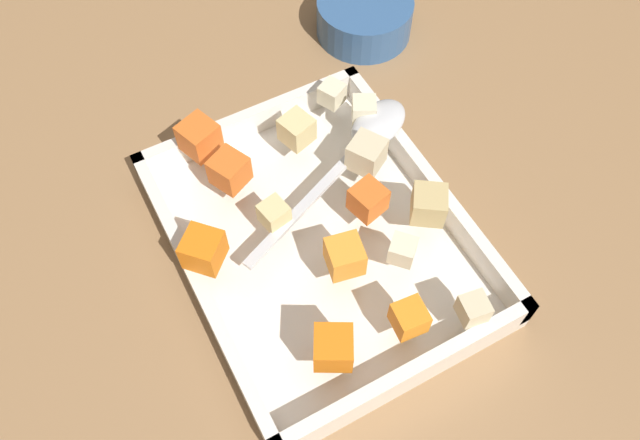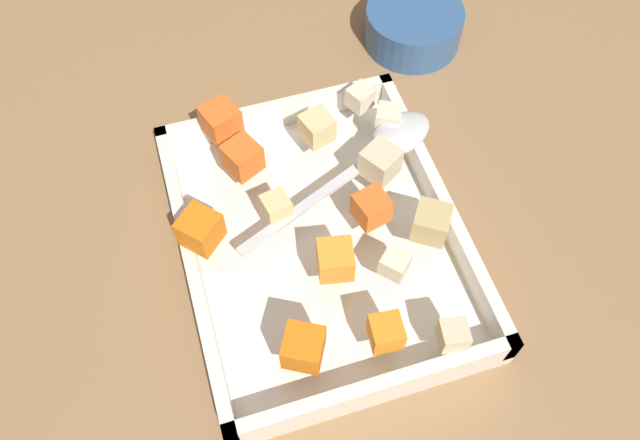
% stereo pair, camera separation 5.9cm
% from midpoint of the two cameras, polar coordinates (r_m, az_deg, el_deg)
% --- Properties ---
extents(ground_plane, '(4.00, 4.00, 0.00)m').
position_cam_midpoint_polar(ground_plane, '(0.64, -0.60, -2.89)').
color(ground_plane, '#936D47').
extents(baking_dish, '(0.33, 0.26, 0.05)m').
position_cam_midpoint_polar(baking_dish, '(0.63, -2.69, -2.24)').
color(baking_dish, white).
rests_on(baking_dish, ground_plane).
extents(carrot_chunk_near_left, '(0.04, 0.04, 0.03)m').
position_cam_midpoint_polar(carrot_chunk_near_left, '(0.57, -0.75, -3.54)').
color(carrot_chunk_near_left, orange).
rests_on(carrot_chunk_near_left, baking_dish).
extents(carrot_chunk_corner_nw, '(0.04, 0.04, 0.03)m').
position_cam_midpoint_polar(carrot_chunk_corner_nw, '(0.53, -2.04, -11.67)').
color(carrot_chunk_corner_nw, orange).
rests_on(carrot_chunk_corner_nw, baking_dish).
extents(carrot_chunk_near_right, '(0.04, 0.04, 0.03)m').
position_cam_midpoint_polar(carrot_chunk_near_right, '(0.63, -10.83, 4.17)').
color(carrot_chunk_near_right, orange).
rests_on(carrot_chunk_near_right, baking_dish).
extents(carrot_chunk_mid_right, '(0.04, 0.04, 0.03)m').
position_cam_midpoint_polar(carrot_chunk_mid_right, '(0.60, 1.52, 1.61)').
color(carrot_chunk_mid_right, orange).
rests_on(carrot_chunk_mid_right, baking_dish).
extents(carrot_chunk_far_right, '(0.04, 0.04, 0.03)m').
position_cam_midpoint_polar(carrot_chunk_far_right, '(0.66, -13.36, 7.03)').
color(carrot_chunk_far_right, orange).
rests_on(carrot_chunk_far_right, baking_dish).
extents(carrot_chunk_front_center, '(0.03, 0.03, 0.03)m').
position_cam_midpoint_polar(carrot_chunk_front_center, '(0.55, 4.88, -9.06)').
color(carrot_chunk_front_center, orange).
rests_on(carrot_chunk_front_center, baking_dish).
extents(carrot_chunk_far_left, '(0.05, 0.05, 0.03)m').
position_cam_midpoint_polar(carrot_chunk_far_left, '(0.59, -13.30, -2.85)').
color(carrot_chunk_far_left, orange).
rests_on(carrot_chunk_far_left, baking_dish).
extents(potato_chunk_heap_top, '(0.04, 0.04, 0.03)m').
position_cam_midpoint_polar(potato_chunk_heap_top, '(0.65, -4.74, 7.89)').
color(potato_chunk_heap_top, '#E0CC89').
rests_on(potato_chunk_heap_top, baking_dish).
extents(potato_chunk_back_center, '(0.03, 0.03, 0.02)m').
position_cam_midpoint_polar(potato_chunk_back_center, '(0.69, -1.44, 11.08)').
color(potato_chunk_back_center, beige).
rests_on(potato_chunk_back_center, baking_dish).
extents(potato_chunk_center, '(0.03, 0.03, 0.02)m').
position_cam_midpoint_polar(potato_chunk_center, '(0.58, 4.52, -2.97)').
color(potato_chunk_center, beige).
rests_on(potato_chunk_center, baking_dish).
extents(potato_chunk_under_handle, '(0.03, 0.03, 0.02)m').
position_cam_midpoint_polar(potato_chunk_under_handle, '(0.56, 10.66, -8.10)').
color(potato_chunk_under_handle, beige).
rests_on(potato_chunk_under_handle, baking_dish).
extents(potato_chunk_corner_ne, '(0.03, 0.03, 0.02)m').
position_cam_midpoint_polar(potato_chunk_corner_ne, '(0.67, 1.41, 9.66)').
color(potato_chunk_corner_ne, beige).
rests_on(potato_chunk_corner_ne, baking_dish).
extents(potato_chunk_corner_sw, '(0.04, 0.04, 0.03)m').
position_cam_midpoint_polar(potato_chunk_corner_sw, '(0.63, 1.50, 5.74)').
color(potato_chunk_corner_sw, beige).
rests_on(potato_chunk_corner_sw, baking_dish).
extents(potato_chunk_corner_se, '(0.04, 0.04, 0.03)m').
position_cam_midpoint_polar(potato_chunk_corner_se, '(0.60, 6.97, 1.16)').
color(potato_chunk_corner_se, tan).
rests_on(potato_chunk_corner_se, baking_dish).
extents(potato_chunk_rim_edge, '(0.03, 0.03, 0.02)m').
position_cam_midpoint_polar(potato_chunk_rim_edge, '(0.60, -6.99, 0.30)').
color(potato_chunk_rim_edge, '#E0CC89').
rests_on(potato_chunk_rim_edge, baking_dish).
extents(serving_spoon, '(0.12, 0.23, 0.02)m').
position_cam_midpoint_polar(serving_spoon, '(0.65, 1.96, 7.69)').
color(serving_spoon, silver).
rests_on(serving_spoon, baking_dish).
extents(small_prep_bowl, '(0.12, 0.12, 0.05)m').
position_cam_midpoint_polar(small_prep_bowl, '(0.82, 1.85, 17.63)').
color(small_prep_bowl, '#33598C').
rests_on(small_prep_bowl, ground_plane).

